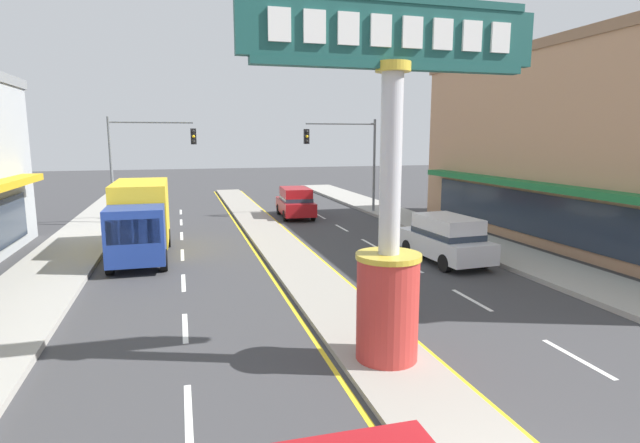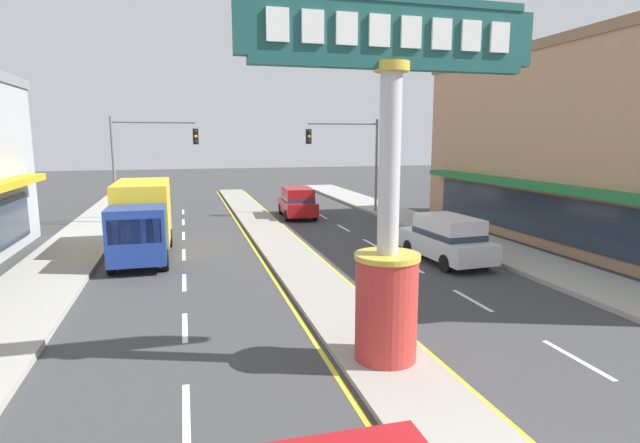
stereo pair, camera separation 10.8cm
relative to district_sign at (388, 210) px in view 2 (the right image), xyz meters
The scene contains 11 objects.
median_strip 12.72m from the district_sign, 90.00° to the left, with size 2.10×52.00×0.14m, color gray.
sidewalk_left 14.15m from the district_sign, 131.72° to the left, with size 2.97×60.00×0.18m, color #9E9B93.
sidewalk_right 14.15m from the district_sign, 48.28° to the left, with size 2.97×60.00×0.18m, color #9E9B93.
lane_markings 11.45m from the district_sign, 90.00° to the left, with size 8.84×52.00×0.01m.
district_sign is the anchor object (origin of this frame).
storefront_right 18.12m from the district_sign, 31.80° to the left, with size 8.70×21.83×9.42m.
traffic_light_left_side 21.92m from the district_sign, 106.68° to the left, with size 4.86×0.46×6.20m.
traffic_light_right_side 22.06m from the district_sign, 73.43° to the left, with size 4.86×0.46×6.20m.
suv_near_right_lane 10.38m from the district_sign, 53.37° to the left, with size 2.18×4.71×1.90m.
suv_far_right_lane 21.38m from the district_sign, 82.70° to the left, with size 2.17×4.70×1.90m.
box_truck_mid_left_lane 13.99m from the district_sign, 115.63° to the left, with size 2.28×6.90×3.12m.
Camera 2 is at (-4.21, -4.16, 5.04)m, focal length 28.26 mm.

